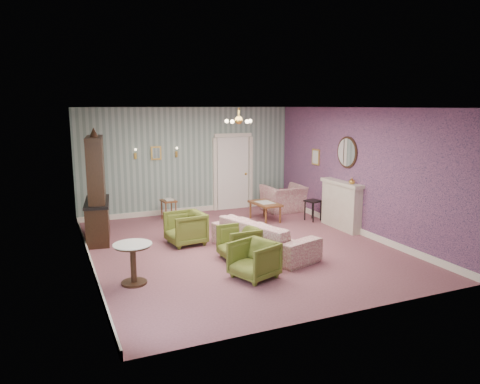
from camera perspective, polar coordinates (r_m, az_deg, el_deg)
name	(u,v)px	position (r m, az deg, el deg)	size (l,w,h in m)	color
floor	(239,247)	(9.72, -0.15, -6.88)	(7.00, 7.00, 0.00)	#884F5A
ceiling	(239,108)	(9.27, -0.16, 10.48)	(7.00, 7.00, 0.00)	white
wall_back	(189,161)	(12.65, -6.43, 3.90)	(6.00, 6.00, 0.00)	slate
wall_front	(340,217)	(6.38, 12.34, -3.03)	(6.00, 6.00, 0.00)	slate
wall_left	(86,190)	(8.67, -18.70, 0.26)	(7.00, 7.00, 0.00)	slate
wall_right	(358,171)	(10.91, 14.50, 2.53)	(7.00, 7.00, 0.00)	slate
wall_right_floral	(358,171)	(10.90, 14.44, 2.53)	(7.00, 7.00, 0.00)	#AD5680
door	(233,172)	(13.09, -0.89, 2.56)	(1.12, 0.12, 2.16)	white
olive_chair_a	(254,258)	(7.96, 1.77, -8.24)	(0.69, 0.65, 0.71)	#5B6222
olive_chair_b	(240,241)	(8.88, -0.05, -6.13)	(0.71, 0.66, 0.73)	#5B6222
olive_chair_c	(186,227)	(9.90, -6.80, -4.31)	(0.75, 0.70, 0.77)	#5B6222
sofa_chintz	(264,230)	(9.29, 2.99, -4.81)	(2.31, 0.68, 0.91)	#993D54
wingback_chair	(285,194)	(12.91, 5.62, -0.24)	(1.13, 0.74, 0.99)	#993D54
dresser	(96,186)	(10.43, -17.52, 0.71)	(0.50, 1.46, 2.43)	black
fireplace	(341,205)	(11.29, 12.50, -1.60)	(0.30, 1.40, 1.16)	beige
mantel_vase	(352,181)	(10.84, 13.78, 1.36)	(0.15, 0.15, 0.15)	gold
oval_mirror	(347,152)	(11.15, 13.18, 4.84)	(0.04, 0.76, 0.84)	white
framed_print	(316,157)	(12.29, 9.43, 4.32)	(0.04, 0.34, 0.42)	gold
coffee_table	(265,211)	(11.87, 3.14, -2.43)	(0.52, 0.94, 0.48)	brown
side_table_black	(313,210)	(11.98, 9.07, -2.29)	(0.36, 0.36, 0.54)	black
pedestal_table	(133,264)	(7.90, -13.16, -8.70)	(0.65, 0.65, 0.70)	black
nesting_table	(169,209)	(12.06, -8.88, -2.12)	(0.34, 0.44, 0.57)	brown
gilt_mirror_back	(156,153)	(12.35, -10.40, 4.79)	(0.28, 0.06, 0.36)	gold
sconce_left	(135,154)	(12.22, -12.90, 4.63)	(0.16, 0.12, 0.30)	gold
sconce_right	(177,152)	(12.47, -7.91, 4.92)	(0.16, 0.12, 0.30)	gold
chandelier	(239,121)	(9.27, -0.16, 8.81)	(0.56, 0.56, 0.36)	gold
burgundy_cushion	(286,196)	(12.76, 5.75, -0.44)	(0.38, 0.10, 0.38)	maroon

